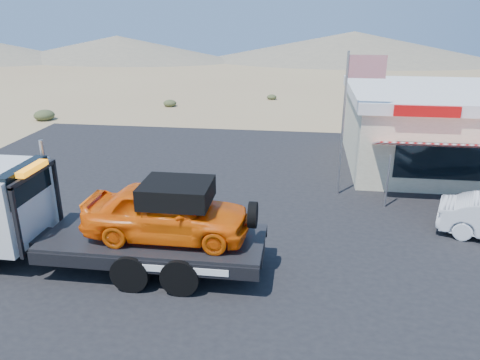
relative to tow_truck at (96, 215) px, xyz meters
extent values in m
plane|color=#977956|center=(3.01, 2.51, -1.72)|extent=(120.00, 120.00, 0.00)
cube|color=black|center=(5.01, 5.51, -1.71)|extent=(32.00, 24.00, 0.02)
cylinder|color=black|center=(-3.56, 1.11, -1.14)|extent=(1.11, 0.33, 1.11)
cylinder|color=black|center=(1.44, -1.11, -1.14)|extent=(1.11, 0.61, 1.11)
cylinder|color=black|center=(1.44, 1.11, -1.14)|extent=(1.11, 0.61, 1.11)
cylinder|color=black|center=(2.88, -1.11, -1.14)|extent=(1.11, 0.61, 1.11)
cylinder|color=black|center=(2.88, 1.11, -1.14)|extent=(1.11, 0.61, 1.11)
cube|color=black|center=(0.55, 0.00, -0.97)|extent=(9.10, 1.11, 0.33)
cube|color=black|center=(-2.17, 0.00, 0.97)|extent=(0.39, 2.22, 1.00)
cube|color=black|center=(-1.84, 0.00, 0.13)|extent=(0.11, 2.44, 2.22)
cube|color=orange|center=(-1.84, 0.00, 1.41)|extent=(0.28, 1.33, 0.17)
cube|color=black|center=(1.77, 0.00, -0.67)|extent=(6.66, 2.55, 0.17)
imported|color=#FF6009|center=(2.21, 0.00, 0.25)|extent=(4.88, 1.97, 1.66)
cube|color=black|center=(2.54, 0.00, 0.88)|extent=(2.00, 1.66, 0.61)
cube|color=beige|center=(13.51, 11.51, 0.00)|extent=(10.00, 8.00, 3.40)
cube|color=white|center=(13.51, 11.51, 1.95)|extent=(10.40, 8.40, 0.50)
cube|color=red|center=(11.01, 7.25, 1.95)|extent=(2.60, 0.12, 0.45)
cylinder|color=#99999E|center=(9.51, 5.81, -0.60)|extent=(0.08, 0.08, 2.20)
cylinder|color=#99999E|center=(7.71, 7.01, 1.30)|extent=(0.10, 0.10, 6.00)
cube|color=#B20C14|center=(8.46, 7.01, 3.70)|extent=(1.50, 0.02, 0.90)
ellipsoid|color=#394123|center=(-12.23, 18.50, -1.33)|extent=(1.43, 1.43, 0.77)
ellipsoid|color=#394123|center=(-4.66, 24.38, -1.43)|extent=(1.05, 1.05, 0.57)
ellipsoid|color=#394123|center=(3.32, 28.51, -1.49)|extent=(0.84, 0.84, 0.45)
cone|color=#726B59|center=(-21.99, 57.51, 0.03)|extent=(36.00, 36.00, 3.50)
cone|color=#726B59|center=(13.01, 60.51, 0.38)|extent=(44.00, 44.00, 4.20)
camera|label=1|loc=(6.05, -12.17, 5.94)|focal=35.00mm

